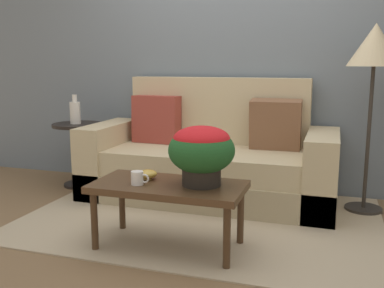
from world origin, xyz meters
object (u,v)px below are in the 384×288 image
floor_lamp (374,54)px  couch (209,162)px  side_table (78,143)px  snack_bowl (148,174)px  potted_plant (202,150)px  coffee_table (168,191)px  table_vase (75,112)px  coffee_mug (138,178)px

floor_lamp → couch: bearing=-178.2°
side_table → snack_bowl: side_table is taller
floor_lamp → potted_plant: (-1.03, -1.13, -0.59)m
couch → coffee_table: bearing=-87.8°
potted_plant → couch: bearing=103.1°
coffee_table → side_table: bearing=140.6°
floor_lamp → table_vase: (-2.59, -0.07, -0.52)m
potted_plant → table_vase: size_ratio=1.51×
floor_lamp → table_vase: bearing=-178.5°
side_table → floor_lamp: size_ratio=0.41×
coffee_mug → table_vase: 1.68m
coffee_table → table_vase: table_vase is taller
coffee_table → snack_bowl: bearing=162.1°
coffee_mug → table_vase: table_vase is taller
potted_plant → table_vase: 1.89m
potted_plant → coffee_table: bearing=-171.6°
couch → snack_bowl: bearing=-96.5°
side_table → snack_bowl: size_ratio=4.92×
potted_plant → floor_lamp: bearing=47.5°
couch → coffee_mug: bearing=-96.2°
table_vase → floor_lamp: bearing=1.5°
couch → table_vase: bearing=-178.8°
side_table → floor_lamp: bearing=1.1°
snack_bowl → side_table: bearing=138.3°
floor_lamp → coffee_mug: floor_lamp is taller
floor_lamp → snack_bowl: (-1.40, -1.10, -0.78)m
coffee_table → potted_plant: 0.35m
couch → potted_plant: size_ratio=5.18×
coffee_table → floor_lamp: (1.24, 1.16, 0.86)m
floor_lamp → potted_plant: 1.64m
snack_bowl → table_vase: size_ratio=0.45×
potted_plant → coffee_mug: 0.44m
table_vase → side_table: bearing=72.1°
couch → table_vase: (-1.31, -0.03, 0.40)m
floor_lamp → snack_bowl: bearing=-141.9°
couch → coffee_table: (0.04, -1.12, 0.05)m
couch → table_vase: couch is taller
couch → potted_plant: couch is taller
floor_lamp → potted_plant: bearing=-132.5°
table_vase → snack_bowl: bearing=-41.0°
coffee_table → coffee_mug: coffee_mug is taller
side_table → coffee_mug: size_ratio=5.10×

